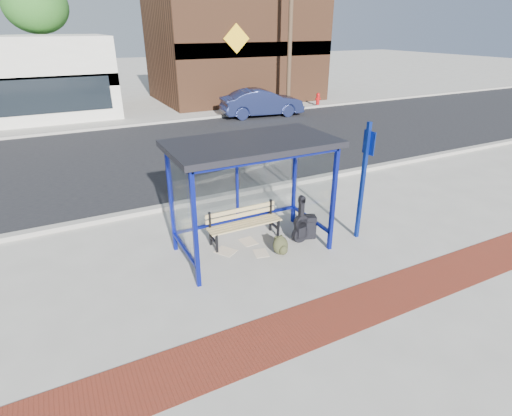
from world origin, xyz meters
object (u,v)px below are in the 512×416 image
parked_car (262,103)px  guitar_bag (301,226)px  suitcase (308,227)px  backpack (281,246)px  bench (244,222)px  fire_hydrant (318,99)px

parked_car → guitar_bag: bearing=163.6°
guitar_bag → suitcase: 0.28m
guitar_bag → backpack: size_ratio=2.57×
parked_car → backpack: bearing=161.6°
bench → parked_car: bearing=60.3°
suitcase → fire_hydrant: fire_hydrant is taller
bench → parked_car: parked_car is taller
bench → backpack: size_ratio=4.13×
parked_car → fire_hydrant: parked_car is taller
guitar_bag → suitcase: (0.25, 0.07, -0.11)m
backpack → fire_hydrant: (10.74, 13.96, 0.22)m
bench → parked_car: (6.74, 11.91, 0.26)m
suitcase → bench: bearing=174.8°
parked_car → fire_hydrant: size_ratio=5.61×
bench → guitar_bag: (1.09, -0.65, -0.07)m
fire_hydrant → guitar_bag: bearing=-126.4°
bench → suitcase: bearing=-23.6°
bench → backpack: 1.05m
bench → parked_car: size_ratio=0.39×
bench → guitar_bag: guitar_bag is taller
suitcase → parked_car: size_ratio=0.14×
guitar_bag → parked_car: 13.78m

